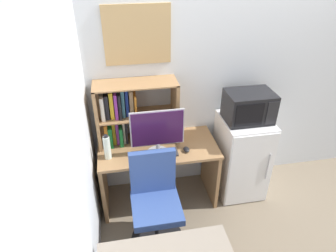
% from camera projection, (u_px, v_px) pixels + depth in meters
% --- Properties ---
extents(wall_back, '(6.40, 0.04, 2.60)m').
position_uv_depth(wall_back, '(275.00, 73.00, 3.24)').
color(wall_back, silver).
rests_on(wall_back, ground_plane).
extents(wall_left, '(0.04, 4.40, 2.60)m').
position_uv_depth(wall_left, '(67.00, 213.00, 1.58)').
color(wall_left, silver).
rests_on(wall_left, ground_plane).
extents(desk, '(1.21, 0.60, 0.73)m').
position_uv_depth(desk, '(158.00, 163.00, 3.19)').
color(desk, '#997047').
rests_on(desk, ground_plane).
extents(hutch_bookshelf, '(0.81, 0.30, 0.65)m').
position_uv_depth(hutch_bookshelf, '(124.00, 112.00, 2.98)').
color(hutch_bookshelf, '#997047').
rests_on(hutch_bookshelf, desk).
extents(monitor, '(0.51, 0.22, 0.48)m').
position_uv_depth(monitor, '(157.00, 131.00, 2.83)').
color(monitor, '#B7B7BC').
rests_on(monitor, desk).
extents(keyboard, '(0.46, 0.14, 0.02)m').
position_uv_depth(keyboard, '(155.00, 154.00, 2.94)').
color(keyboard, '#333338').
rests_on(keyboard, desk).
extents(computer_mouse, '(0.06, 0.09, 0.04)m').
position_uv_depth(computer_mouse, '(186.00, 149.00, 2.99)').
color(computer_mouse, black).
rests_on(computer_mouse, desk).
extents(water_bottle, '(0.07, 0.07, 0.26)m').
position_uv_depth(water_bottle, '(107.00, 147.00, 2.84)').
color(water_bottle, silver).
rests_on(water_bottle, desk).
extents(mini_fridge, '(0.50, 0.56, 0.94)m').
position_uv_depth(mini_fridge, '(241.00, 156.00, 3.35)').
color(mini_fridge, white).
rests_on(mini_fridge, ground_plane).
extents(microwave, '(0.47, 0.34, 0.31)m').
position_uv_depth(microwave, '(249.00, 107.00, 3.03)').
color(microwave, black).
rests_on(microwave, mini_fridge).
extents(desk_chair, '(0.51, 0.51, 0.94)m').
position_uv_depth(desk_chair, '(156.00, 206.00, 2.80)').
color(desk_chair, black).
rests_on(desk_chair, ground_plane).
extents(wall_corkboard, '(0.62, 0.02, 0.54)m').
position_uv_depth(wall_corkboard, '(137.00, 35.00, 2.74)').
color(wall_corkboard, tan).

